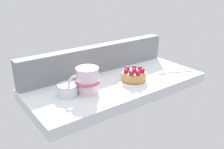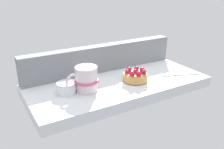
% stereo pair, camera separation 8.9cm
% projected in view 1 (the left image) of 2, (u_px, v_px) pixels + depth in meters
% --- Properties ---
extents(ground_plane, '(0.70, 0.31, 0.04)m').
position_uv_depth(ground_plane, '(117.00, 85.00, 0.96)').
color(ground_plane, silver).
extents(window_rail_back, '(0.69, 0.05, 0.11)m').
position_uv_depth(window_rail_back, '(98.00, 59.00, 1.04)').
color(window_rail_back, gray).
rests_on(window_rail_back, ground_plane).
extents(dessert_plate, '(0.13, 0.13, 0.01)m').
position_uv_depth(dessert_plate, '(134.00, 80.00, 0.96)').
color(dessert_plate, white).
rests_on(dessert_plate, ground_plane).
extents(raspberry_tart, '(0.10, 0.10, 0.05)m').
position_uv_depth(raspberry_tart, '(134.00, 75.00, 0.95)').
color(raspberry_tart, tan).
rests_on(raspberry_tart, dessert_plate).
extents(coffee_mug, '(0.12, 0.09, 0.09)m').
position_uv_depth(coffee_mug, '(87.00, 80.00, 0.85)').
color(coffee_mug, silver).
rests_on(coffee_mug, ground_plane).
extents(dessert_fork, '(0.15, 0.08, 0.01)m').
position_uv_depth(dessert_fork, '(175.00, 72.00, 1.04)').
color(dessert_fork, '#B7B7BC').
rests_on(dessert_fork, ground_plane).
extents(sugar_bowl, '(0.07, 0.07, 0.04)m').
position_uv_depth(sugar_bowl, '(68.00, 90.00, 0.83)').
color(sugar_bowl, silver).
rests_on(sugar_bowl, ground_plane).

